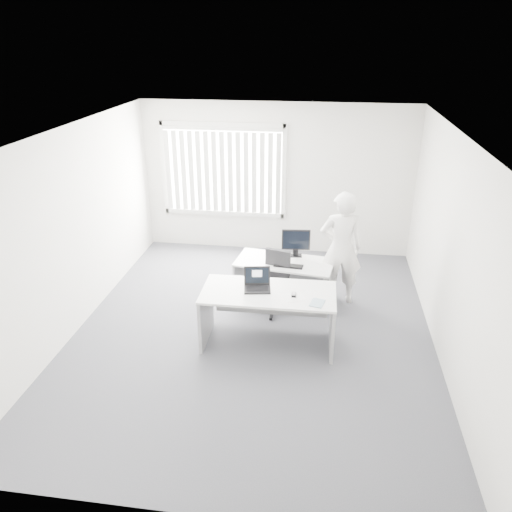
# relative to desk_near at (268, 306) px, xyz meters

# --- Properties ---
(ground) EXTENTS (6.00, 6.00, 0.00)m
(ground) POSITION_rel_desk_near_xyz_m (-0.24, 0.25, -0.58)
(ground) COLOR #57575F
(ground) RESTS_ON ground
(wall_back) EXTENTS (5.00, 0.02, 2.80)m
(wall_back) POSITION_rel_desk_near_xyz_m (-0.24, 3.25, 0.82)
(wall_back) COLOR silver
(wall_back) RESTS_ON ground
(wall_front) EXTENTS (5.00, 0.02, 2.80)m
(wall_front) POSITION_rel_desk_near_xyz_m (-0.24, -2.75, 0.82)
(wall_front) COLOR silver
(wall_front) RESTS_ON ground
(wall_left) EXTENTS (0.02, 6.00, 2.80)m
(wall_left) POSITION_rel_desk_near_xyz_m (-2.74, 0.25, 0.82)
(wall_left) COLOR silver
(wall_left) RESTS_ON ground
(wall_right) EXTENTS (0.02, 6.00, 2.80)m
(wall_right) POSITION_rel_desk_near_xyz_m (2.26, 0.25, 0.82)
(wall_right) COLOR silver
(wall_right) RESTS_ON ground
(ceiling) EXTENTS (5.00, 6.00, 0.02)m
(ceiling) POSITION_rel_desk_near_xyz_m (-0.24, 0.25, 2.22)
(ceiling) COLOR white
(ceiling) RESTS_ON wall_back
(window) EXTENTS (2.32, 0.06, 1.76)m
(window) POSITION_rel_desk_near_xyz_m (-1.24, 3.21, 0.97)
(window) COLOR silver
(window) RESTS_ON wall_back
(blinds) EXTENTS (2.20, 0.10, 1.50)m
(blinds) POSITION_rel_desk_near_xyz_m (-1.24, 3.15, 0.94)
(blinds) COLOR silver
(blinds) RESTS_ON wall_back
(desk_near) EXTENTS (1.77, 0.84, 0.80)m
(desk_near) POSITION_rel_desk_near_xyz_m (0.00, 0.00, 0.00)
(desk_near) COLOR silver
(desk_near) RESTS_ON ground
(desk_far) EXTENTS (1.57, 0.89, 0.68)m
(desk_far) POSITION_rel_desk_near_xyz_m (0.10, 1.23, -0.09)
(desk_far) COLOR silver
(desk_far) RESTS_ON ground
(office_chair) EXTENTS (0.66, 0.66, 0.94)m
(office_chair) POSITION_rel_desk_near_xyz_m (-0.02, 0.93, -0.29)
(office_chair) COLOR black
(office_chair) RESTS_ON ground
(person) EXTENTS (0.70, 0.50, 1.80)m
(person) POSITION_rel_desk_near_xyz_m (0.95, 1.34, 0.32)
(person) COLOR silver
(person) RESTS_ON ground
(laptop) EXTENTS (0.39, 0.36, 0.27)m
(laptop) POSITION_rel_desk_near_xyz_m (-0.15, 0.02, 0.36)
(laptop) COLOR black
(laptop) RESTS_ON desk_near
(paper_sheet) EXTENTS (0.40, 0.36, 0.00)m
(paper_sheet) POSITION_rel_desk_near_xyz_m (0.31, -0.11, 0.22)
(paper_sheet) COLOR white
(paper_sheet) RESTS_ON desk_near
(mouse) EXTENTS (0.06, 0.10, 0.04)m
(mouse) POSITION_rel_desk_near_xyz_m (0.34, -0.07, 0.25)
(mouse) COLOR #B2B2B5
(mouse) RESTS_ON paper_sheet
(booklet) EXTENTS (0.21, 0.25, 0.01)m
(booklet) POSITION_rel_desk_near_xyz_m (0.64, -0.22, 0.23)
(booklet) COLOR white
(booklet) RESTS_ON desk_near
(keyboard) EXTENTS (0.45, 0.19, 0.02)m
(keyboard) POSITION_rel_desk_near_xyz_m (0.18, 1.06, 0.11)
(keyboard) COLOR black
(keyboard) RESTS_ON desk_far
(monitor) EXTENTS (0.45, 0.17, 0.44)m
(monitor) POSITION_rel_desk_near_xyz_m (0.25, 1.46, 0.32)
(monitor) COLOR black
(monitor) RESTS_ON desk_far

